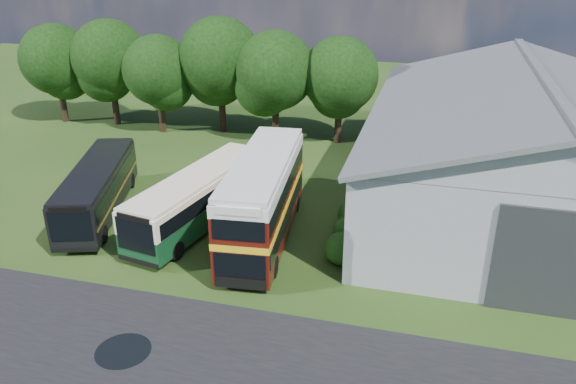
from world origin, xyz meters
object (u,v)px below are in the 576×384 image
(bus_green_single, at_px, (200,198))
(bus_maroon_double, at_px, (263,200))
(storage_shed, at_px, (529,139))
(bus_dark_single, at_px, (98,188))

(bus_green_single, distance_m, bus_maroon_double, 4.18)
(storage_shed, distance_m, bus_green_single, 19.73)
(storage_shed, xyz_separation_m, bus_green_single, (-17.93, -7.85, -2.53))
(bus_maroon_double, bearing_deg, bus_dark_single, 170.77)
(bus_green_single, bearing_deg, bus_dark_single, -167.97)
(bus_maroon_double, bearing_deg, bus_green_single, 162.85)
(bus_green_single, xyz_separation_m, bus_dark_single, (-6.39, -0.20, -0.07))
(bus_green_single, relative_size, bus_dark_single, 1.05)
(bus_maroon_double, relative_size, bus_dark_single, 1.02)
(storage_shed, xyz_separation_m, bus_maroon_double, (-13.89, -8.65, -1.83))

